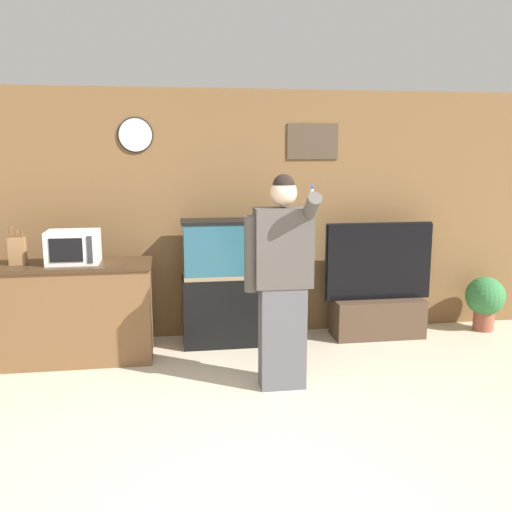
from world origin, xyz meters
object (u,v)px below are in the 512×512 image
(microwave, at_px, (73,247))
(knife_block, at_px, (17,251))
(tv_on_stand, at_px, (378,304))
(aquarium_on_stand, at_px, (235,283))
(counter_island, at_px, (66,313))
(person_standing, at_px, (282,279))
(potted_plant, at_px, (485,299))

(microwave, relative_size, knife_block, 1.31)
(microwave, bearing_deg, tv_on_stand, 4.96)
(microwave, distance_m, knife_block, 0.50)
(aquarium_on_stand, bearing_deg, counter_island, -170.82)
(microwave, bearing_deg, aquarium_on_stand, 9.88)
(microwave, distance_m, person_standing, 2.01)
(potted_plant, bearing_deg, tv_on_stand, -179.25)
(knife_block, height_order, tv_on_stand, knife_block)
(potted_plant, bearing_deg, person_standing, -155.01)
(counter_island, xyz_separation_m, knife_block, (-0.40, 0.02, 0.60))
(aquarium_on_stand, relative_size, potted_plant, 2.14)
(knife_block, xyz_separation_m, potted_plant, (4.82, 0.26, -0.72))
(aquarium_on_stand, bearing_deg, potted_plant, 0.34)
(aquarium_on_stand, xyz_separation_m, person_standing, (0.26, -1.17, 0.29))
(microwave, distance_m, potted_plant, 4.39)
(microwave, xyz_separation_m, aquarium_on_stand, (1.53, 0.27, -0.45))
(tv_on_stand, bearing_deg, knife_block, -176.17)
(counter_island, relative_size, tv_on_stand, 1.31)
(aquarium_on_stand, height_order, potted_plant, aquarium_on_stand)
(microwave, xyz_separation_m, person_standing, (1.79, -0.90, -0.16))
(counter_island, bearing_deg, knife_block, 176.50)
(counter_island, distance_m, potted_plant, 4.43)
(counter_island, bearing_deg, potted_plant, 3.62)
(knife_block, bearing_deg, person_standing, -22.06)
(aquarium_on_stand, bearing_deg, person_standing, -77.62)
(aquarium_on_stand, bearing_deg, microwave, -170.12)
(knife_block, bearing_deg, tv_on_stand, 3.83)
(knife_block, distance_m, aquarium_on_stand, 2.09)
(tv_on_stand, height_order, person_standing, person_standing)
(aquarium_on_stand, distance_m, person_standing, 1.23)
(aquarium_on_stand, distance_m, potted_plant, 2.81)
(knife_block, relative_size, tv_on_stand, 0.29)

